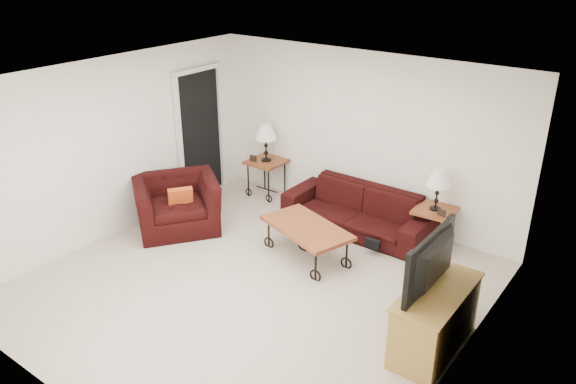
# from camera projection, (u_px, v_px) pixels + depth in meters

# --- Properties ---
(ground) EXTENTS (5.00, 5.00, 0.00)m
(ground) POSITION_uv_depth(u_px,v_px,m) (254.00, 285.00, 6.94)
(ground) COLOR beige
(ground) RESTS_ON ground
(wall_back) EXTENTS (5.00, 0.02, 2.50)m
(wall_back) POSITION_uv_depth(u_px,v_px,m) (361.00, 137.00, 8.26)
(wall_back) COLOR white
(wall_back) RESTS_ON ground
(wall_front) EXTENTS (5.00, 0.02, 2.50)m
(wall_front) POSITION_uv_depth(u_px,v_px,m) (54.00, 291.00, 4.60)
(wall_front) COLOR white
(wall_front) RESTS_ON ground
(wall_left) EXTENTS (0.02, 5.00, 2.50)m
(wall_left) POSITION_uv_depth(u_px,v_px,m) (113.00, 148.00, 7.80)
(wall_left) COLOR white
(wall_left) RESTS_ON ground
(wall_right) EXTENTS (0.02, 5.00, 2.50)m
(wall_right) POSITION_uv_depth(u_px,v_px,m) (464.00, 259.00, 5.06)
(wall_right) COLOR white
(wall_right) RESTS_ON ground
(ceiling) EXTENTS (5.00, 5.00, 0.00)m
(ceiling) POSITION_uv_depth(u_px,v_px,m) (248.00, 83.00, 5.92)
(ceiling) COLOR white
(ceiling) RESTS_ON wall_back
(doorway) EXTENTS (0.08, 0.94, 2.04)m
(doorway) POSITION_uv_depth(u_px,v_px,m) (200.00, 135.00, 9.08)
(doorway) COLOR black
(doorway) RESTS_ON ground
(sofa) EXTENTS (2.18, 0.85, 0.64)m
(sofa) POSITION_uv_depth(u_px,v_px,m) (358.00, 210.00, 8.14)
(sofa) COLOR black
(sofa) RESTS_ON ground
(side_table_left) EXTENTS (0.57, 0.57, 0.61)m
(side_table_left) POSITION_uv_depth(u_px,v_px,m) (267.00, 178.00, 9.28)
(side_table_left) COLOR brown
(side_table_left) RESTS_ON ground
(side_table_right) EXTENTS (0.56, 0.56, 0.57)m
(side_table_right) POSITION_uv_depth(u_px,v_px,m) (433.00, 228.00, 7.69)
(side_table_right) COLOR brown
(side_table_right) RESTS_ON ground
(lamp_left) EXTENTS (0.35, 0.35, 0.61)m
(lamp_left) POSITION_uv_depth(u_px,v_px,m) (266.00, 143.00, 9.03)
(lamp_left) COLOR black
(lamp_left) RESTS_ON side_table_left
(lamp_right) EXTENTS (0.35, 0.35, 0.57)m
(lamp_right) POSITION_uv_depth(u_px,v_px,m) (437.00, 190.00, 7.46)
(lamp_right) COLOR black
(lamp_right) RESTS_ON side_table_right
(photo_frame_left) EXTENTS (0.12, 0.04, 0.10)m
(photo_frame_left) POSITION_uv_depth(u_px,v_px,m) (253.00, 158.00, 9.10)
(photo_frame_left) COLOR black
(photo_frame_left) RESTS_ON side_table_left
(photo_frame_right) EXTENTS (0.12, 0.03, 0.10)m
(photo_frame_right) POSITION_uv_depth(u_px,v_px,m) (442.00, 213.00, 7.37)
(photo_frame_right) COLOR black
(photo_frame_right) RESTS_ON side_table_right
(coffee_table) EXTENTS (1.37, 1.01, 0.46)m
(coffee_table) POSITION_uv_depth(u_px,v_px,m) (306.00, 242.00, 7.46)
(coffee_table) COLOR brown
(coffee_table) RESTS_ON ground
(armchair) EXTENTS (1.51, 1.54, 0.76)m
(armchair) POSITION_uv_depth(u_px,v_px,m) (177.00, 204.00, 8.18)
(armchair) COLOR black
(armchair) RESTS_ON ground
(throw_pillow) EXTENTS (0.27, 0.33, 0.34)m
(throw_pillow) POSITION_uv_depth(u_px,v_px,m) (181.00, 199.00, 8.00)
(throw_pillow) COLOR #C46019
(throw_pillow) RESTS_ON armchair
(tv_stand) EXTENTS (0.49, 1.17, 0.70)m
(tv_stand) POSITION_uv_depth(u_px,v_px,m) (435.00, 319.00, 5.73)
(tv_stand) COLOR #B58A43
(tv_stand) RESTS_ON ground
(television) EXTENTS (0.14, 1.05, 0.60)m
(television) POSITION_uv_depth(u_px,v_px,m) (440.00, 263.00, 5.47)
(television) COLOR black
(television) RESTS_ON tv_stand
(backpack) EXTENTS (0.37, 0.31, 0.42)m
(backpack) POSITION_uv_depth(u_px,v_px,m) (377.00, 238.00, 7.59)
(backpack) COLOR black
(backpack) RESTS_ON ground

